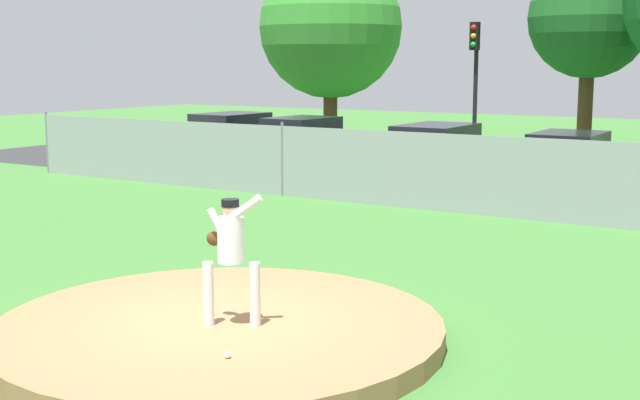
% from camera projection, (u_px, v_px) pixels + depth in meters
% --- Properties ---
extents(ground_plane, '(80.00, 80.00, 0.00)m').
position_uv_depth(ground_plane, '(425.00, 251.00, 15.58)').
color(ground_plane, '#386B2D').
extents(asphalt_strip, '(44.00, 7.00, 0.01)m').
position_uv_depth(asphalt_strip, '(560.00, 191.00, 22.71)').
color(asphalt_strip, '#2B2B2D').
rests_on(asphalt_strip, ground_plane).
extents(pitchers_mound, '(5.54, 5.54, 0.26)m').
position_uv_depth(pitchers_mound, '(219.00, 331.00, 10.53)').
color(pitchers_mound, olive).
rests_on(pitchers_mound, ground_plane).
extents(pitcher_youth, '(0.81, 0.40, 1.62)m').
position_uv_depth(pitcher_youth, '(230.00, 248.00, 10.17)').
color(pitcher_youth, silver).
rests_on(pitcher_youth, pitchers_mound).
extents(baseball, '(0.07, 0.07, 0.07)m').
position_uv_depth(baseball, '(228.00, 355.00, 9.16)').
color(baseball, white).
rests_on(baseball, pitchers_mound).
extents(chainlink_fence, '(29.42, 0.07, 1.90)m').
position_uv_depth(chainlink_fence, '(503.00, 177.00, 18.80)').
color(chainlink_fence, gray).
rests_on(chainlink_fence, ground_plane).
extents(parked_car_champagne, '(2.06, 4.47, 1.71)m').
position_uv_depth(parked_car_champagne, '(231.00, 140.00, 28.85)').
color(parked_car_champagne, tan).
rests_on(parked_car_champagne, ground_plane).
extents(parked_car_teal, '(2.08, 4.16, 1.69)m').
position_uv_depth(parked_car_teal, '(302.00, 146.00, 26.91)').
color(parked_car_teal, '#146066').
rests_on(parked_car_teal, ground_plane).
extents(parked_car_slate, '(1.91, 4.65, 1.68)m').
position_uv_depth(parked_car_slate, '(436.00, 156.00, 23.97)').
color(parked_car_slate, slate).
rests_on(parked_car_slate, ground_plane).
extents(parked_car_charcoal, '(1.91, 4.23, 1.58)m').
position_uv_depth(parked_car_charcoal, '(568.00, 164.00, 22.45)').
color(parked_car_charcoal, '#232328').
rests_on(parked_car_charcoal, ground_plane).
extents(traffic_light_near, '(0.28, 0.46, 4.68)m').
position_uv_depth(traffic_light_near, '(475.00, 68.00, 27.88)').
color(traffic_light_near, black).
rests_on(traffic_light_near, ground_plane).
extents(tree_tall_centre, '(5.67, 5.67, 7.63)m').
position_uv_depth(tree_tall_centre, '(331.00, 27.00, 33.86)').
color(tree_tall_centre, '#4C331E').
rests_on(tree_tall_centre, ground_plane).
extents(tree_leaning_west, '(4.38, 4.38, 7.19)m').
position_uv_depth(tree_leaning_west, '(589.00, 18.00, 30.83)').
color(tree_leaning_west, '#4C331E').
rests_on(tree_leaning_west, ground_plane).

